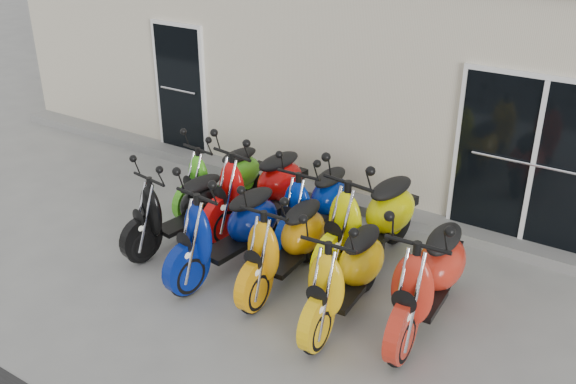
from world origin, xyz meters
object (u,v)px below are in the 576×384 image
at_px(scooter_front_orange_b, 346,262).
at_px(scooter_back_blue, 315,193).
at_px(scooter_front_blue, 227,217).
at_px(scooter_front_red, 430,264).
at_px(scooter_back_red, 257,176).
at_px(scooter_front_black, 178,198).
at_px(scooter_back_green, 220,168).
at_px(scooter_back_yellow, 370,207).
at_px(scooter_front_orange_a, 285,232).

xyz_separation_m(scooter_front_orange_b, scooter_back_blue, (-1.15, 1.28, -0.01)).
bearing_deg(scooter_front_orange_b, scooter_front_blue, 174.33).
bearing_deg(scooter_front_orange_b, scooter_front_red, 20.86).
relative_size(scooter_front_orange_b, scooter_back_red, 0.94).
relative_size(scooter_front_blue, scooter_back_blue, 1.06).
relative_size(scooter_front_black, scooter_front_blue, 0.91).
distance_m(scooter_front_red, scooter_back_green, 3.68).
relative_size(scooter_front_orange_b, scooter_back_blue, 1.02).
height_order(scooter_front_red, scooter_back_yellow, scooter_back_yellow).
bearing_deg(scooter_front_orange_b, scooter_front_black, 171.48).
height_order(scooter_front_black, scooter_front_orange_a, scooter_front_orange_a).
height_order(scooter_front_orange_a, scooter_back_red, scooter_back_red).
distance_m(scooter_front_orange_b, scooter_back_green, 3.07).
bearing_deg(scooter_back_red, scooter_front_blue, -64.54).
bearing_deg(scooter_front_orange_a, scooter_front_blue, -172.00).
xyz_separation_m(scooter_back_red, scooter_back_blue, (0.87, 0.08, -0.06)).
bearing_deg(scooter_front_blue, scooter_back_green, 137.27).
bearing_deg(scooter_front_black, scooter_back_yellow, 30.39).
bearing_deg(scooter_back_blue, scooter_front_red, -27.23).
distance_m(scooter_front_black, scooter_front_blue, 0.95).
xyz_separation_m(scooter_back_green, scooter_back_yellow, (2.46, -0.18, 0.13)).
bearing_deg(scooter_front_orange_b, scooter_back_yellow, 101.20).
relative_size(scooter_front_blue, scooter_back_green, 1.12).
distance_m(scooter_front_black, scooter_back_red, 1.13).
bearing_deg(scooter_front_black, scooter_back_red, 68.58).
relative_size(scooter_front_orange_b, scooter_front_red, 0.92).
height_order(scooter_back_green, scooter_back_blue, scooter_back_blue).
bearing_deg(scooter_front_black, scooter_front_blue, -1.76).
height_order(scooter_front_blue, scooter_back_red, scooter_back_red).
bearing_deg(scooter_front_red, scooter_back_green, 161.59).
height_order(scooter_back_red, scooter_back_blue, scooter_back_red).
distance_m(scooter_front_blue, scooter_front_red, 2.44).
bearing_deg(scooter_back_green, scooter_back_blue, 5.43).
distance_m(scooter_front_blue, scooter_front_orange_a, 0.75).
bearing_deg(scooter_front_black, scooter_front_orange_a, 7.21).
relative_size(scooter_front_orange_a, scooter_back_blue, 1.01).
relative_size(scooter_back_green, scooter_back_yellow, 0.83).
distance_m(scooter_front_orange_b, scooter_front_red, 0.86).
height_order(scooter_front_orange_b, scooter_front_red, scooter_front_red).
distance_m(scooter_front_black, scooter_back_green, 1.12).
bearing_deg(scooter_front_blue, scooter_front_orange_b, 3.54).
xyz_separation_m(scooter_front_orange_a, scooter_front_orange_b, (0.90, -0.20, 0.00)).
bearing_deg(scooter_back_blue, scooter_front_orange_b, -49.70).
bearing_deg(scooter_front_black, scooter_front_red, 10.40).
distance_m(scooter_front_orange_b, scooter_back_red, 2.35).
relative_size(scooter_front_orange_a, scooter_front_red, 0.92).
distance_m(scooter_front_orange_a, scooter_front_red, 1.70).
distance_m(scooter_front_orange_a, scooter_back_blue, 1.11).
relative_size(scooter_back_red, scooter_back_yellow, 0.95).
relative_size(scooter_front_blue, scooter_front_orange_b, 1.04).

